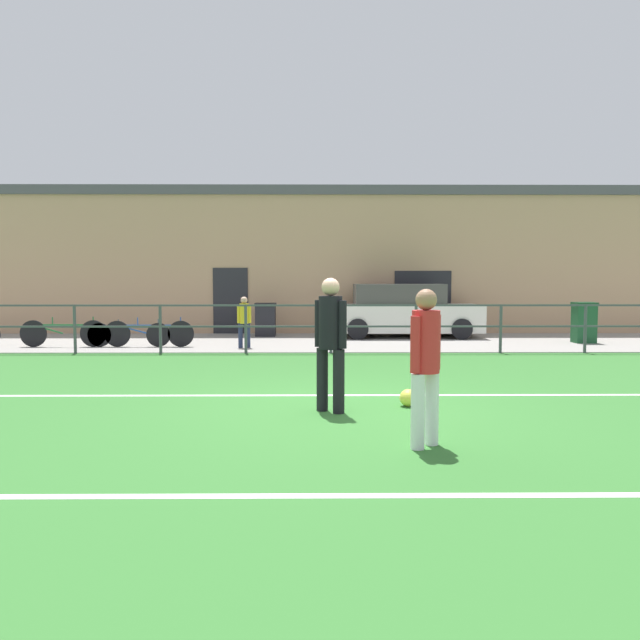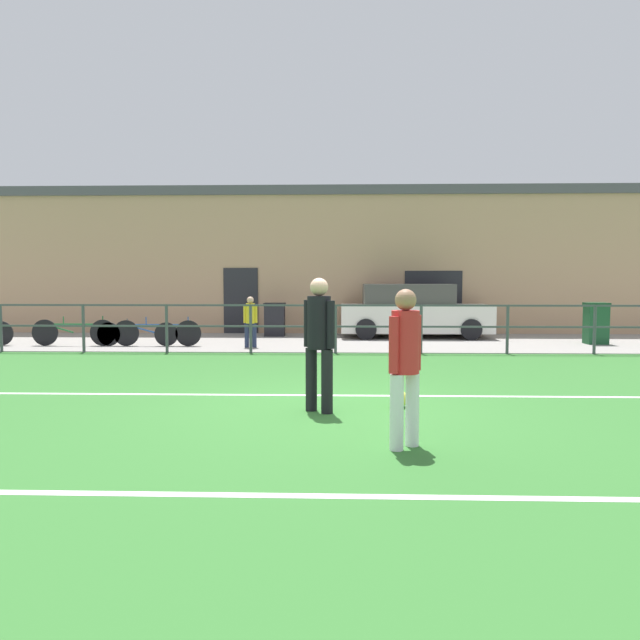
# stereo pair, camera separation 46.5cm
# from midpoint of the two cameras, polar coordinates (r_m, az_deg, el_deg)

# --- Properties ---
(ground) EXTENTS (60.00, 44.00, 0.04)m
(ground) POSITION_cam_midpoint_polar(r_m,az_deg,el_deg) (8.17, 2.85, -8.51)
(ground) COLOR #33702D
(field_line_touchline) EXTENTS (36.00, 0.11, 0.00)m
(field_line_touchline) POSITION_cam_midpoint_polar(r_m,az_deg,el_deg) (9.01, 2.76, -7.19)
(field_line_touchline) COLOR white
(field_line_touchline) RESTS_ON ground
(field_line_hash) EXTENTS (36.00, 0.11, 0.00)m
(field_line_hash) POSITION_cam_midpoint_polar(r_m,az_deg,el_deg) (4.99, 3.53, -16.43)
(field_line_hash) COLOR white
(field_line_hash) RESTS_ON ground
(pavement_strip) EXTENTS (48.00, 5.00, 0.02)m
(pavement_strip) POSITION_cam_midpoint_polar(r_m,az_deg,el_deg) (16.57, 2.35, -2.09)
(pavement_strip) COLOR gray
(pavement_strip) RESTS_ON ground
(perimeter_fence) EXTENTS (36.07, 0.07, 1.15)m
(perimeter_fence) POSITION_cam_midpoint_polar(r_m,az_deg,el_deg) (14.01, 2.44, -0.15)
(perimeter_fence) COLOR #474C51
(perimeter_fence) RESTS_ON ground
(clubhouse_facade) EXTENTS (28.00, 2.56, 4.70)m
(clubhouse_facade) POSITION_cam_midpoint_polar(r_m,az_deg,el_deg) (20.19, 2.27, 5.65)
(clubhouse_facade) COLOR tan
(clubhouse_facade) RESTS_ON ground
(player_goalkeeper) EXTENTS (0.41, 0.33, 1.75)m
(player_goalkeeper) POSITION_cam_midpoint_polar(r_m,az_deg,el_deg) (7.77, 1.63, -1.56)
(player_goalkeeper) COLOR black
(player_goalkeeper) RESTS_ON ground
(player_striker) EXTENTS (0.35, 0.34, 1.64)m
(player_striker) POSITION_cam_midpoint_polar(r_m,az_deg,el_deg) (6.20, 10.25, -3.62)
(player_striker) COLOR white
(player_striker) RESTS_ON ground
(soccer_ball_match) EXTENTS (0.24, 0.24, 0.24)m
(soccer_ball_match) POSITION_cam_midpoint_polar(r_m,az_deg,el_deg) (8.28, 9.13, -7.41)
(soccer_ball_match) COLOR #E5E04C
(soccer_ball_match) RESTS_ON ground
(spectator_child) EXTENTS (0.35, 0.23, 1.28)m
(spectator_child) POSITION_cam_midpoint_polar(r_m,az_deg,el_deg) (15.13, -5.78, 0.14)
(spectator_child) COLOR #232D4C
(spectator_child) RESTS_ON pavement_strip
(parked_car_red) EXTENTS (4.37, 1.79, 1.58)m
(parked_car_red) POSITION_cam_midpoint_polar(r_m,az_deg,el_deg) (17.98, 9.59, 0.75)
(parked_car_red) COLOR silver
(parked_car_red) RESTS_ON pavement_strip
(bicycle_parked_0) EXTENTS (2.11, 0.04, 0.72)m
(bicycle_parked_0) POSITION_cam_midpoint_polar(r_m,az_deg,el_deg) (16.03, -16.23, -1.25)
(bicycle_parked_0) COLOR black
(bicycle_parked_0) RESTS_ON pavement_strip
(bicycle_parked_1) EXTENTS (2.28, 0.04, 0.76)m
(bicycle_parked_1) POSITION_cam_midpoint_polar(r_m,az_deg,el_deg) (15.88, -14.48, -1.17)
(bicycle_parked_1) COLOR black
(bicycle_parked_1) RESTS_ON pavement_strip
(bicycle_parked_2) EXTENTS (2.21, 0.04, 0.77)m
(bicycle_parked_2) POSITION_cam_midpoint_polar(r_m,az_deg,el_deg) (16.62, -21.69, -1.08)
(bicycle_parked_2) COLOR black
(bicycle_parked_2) RESTS_ON pavement_strip
(trash_bin_0) EXTENTS (0.57, 0.48, 1.10)m
(trash_bin_0) POSITION_cam_midpoint_polar(r_m,az_deg,el_deg) (17.58, 25.52, -0.27)
(trash_bin_0) COLOR #194C28
(trash_bin_0) RESTS_ON pavement_strip
(trash_bin_1) EXTENTS (0.63, 0.54, 1.00)m
(trash_bin_1) POSITION_cam_midpoint_polar(r_m,az_deg,el_deg) (18.16, -3.60, 0.07)
(trash_bin_1) COLOR black
(trash_bin_1) RESTS_ON pavement_strip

